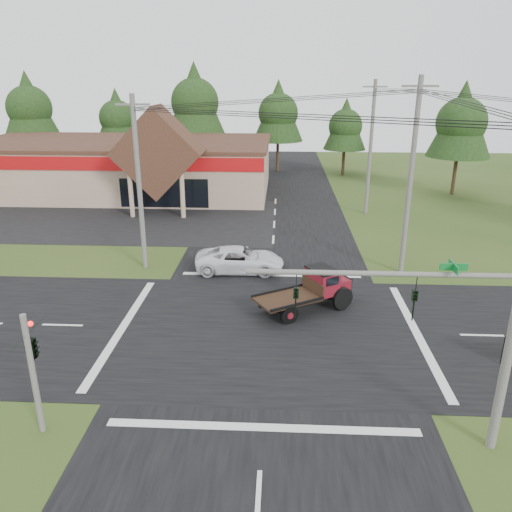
{
  "coord_description": "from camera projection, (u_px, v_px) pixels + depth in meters",
  "views": [
    {
      "loc": [
        0.5,
        -21.12,
        11.41
      ],
      "look_at": [
        -0.79,
        4.33,
        2.2
      ],
      "focal_mm": 35.0,
      "sensor_mm": 36.0,
      "label": 1
    }
  ],
  "objects": [
    {
      "name": "tree_row_b",
      "position": [
        117.0,
        116.0,
        61.86
      ],
      "size": [
        5.6,
        5.6,
        10.1
      ],
      "color": "#332316",
      "rests_on": "ground"
    },
    {
      "name": "parking_apron",
      "position": [
        109.0,
        219.0,
        42.25
      ],
      "size": [
        28.0,
        14.0,
        0.02
      ],
      "primitive_type": "cube",
      "color": "black",
      "rests_on": "ground"
    },
    {
      "name": "white_pickup",
      "position": [
        240.0,
        260.0,
        30.75
      ],
      "size": [
        5.51,
        2.69,
        1.51
      ],
      "primitive_type": "imported",
      "rotation": [
        0.0,
        0.0,
        1.61
      ],
      "color": "white",
      "rests_on": "ground"
    },
    {
      "name": "tree_row_d",
      "position": [
        278.0,
        111.0,
        60.68
      ],
      "size": [
        6.16,
        6.16,
        11.11
      ],
      "color": "#332316",
      "rests_on": "ground"
    },
    {
      "name": "tree_row_c",
      "position": [
        195.0,
        100.0,
        59.76
      ],
      "size": [
        7.28,
        7.28,
        13.13
      ],
      "color": "#332316",
      "rests_on": "ground"
    },
    {
      "name": "road_ew",
      "position": [
        268.0,
        330.0,
        23.74
      ],
      "size": [
        120.0,
        12.0,
        0.02
      ],
      "primitive_type": "cube",
      "color": "black",
      "rests_on": "ground"
    },
    {
      "name": "utility_pole_nw",
      "position": [
        139.0,
        183.0,
        29.8
      ],
      "size": [
        2.0,
        0.3,
        10.5
      ],
      "color": "#595651",
      "rests_on": "ground"
    },
    {
      "name": "utility_pole_n",
      "position": [
        371.0,
        147.0,
        42.07
      ],
      "size": [
        2.0,
        0.3,
        11.2
      ],
      "color": "#595651",
      "rests_on": "ground"
    },
    {
      "name": "traffic_signal_mast",
      "position": [
        456.0,
        324.0,
        14.91
      ],
      "size": [
        8.12,
        0.24,
        7.0
      ],
      "color": "#595651",
      "rests_on": "ground"
    },
    {
      "name": "ground",
      "position": [
        268.0,
        331.0,
        23.74
      ],
      "size": [
        120.0,
        120.0,
        0.0
      ],
      "primitive_type": "plane",
      "color": "#2E4518",
      "rests_on": "ground"
    },
    {
      "name": "antique_flatbed_truck",
      "position": [
        305.0,
        291.0,
        25.42
      ],
      "size": [
        5.43,
        4.39,
        2.16
      ],
      "primitive_type": null,
      "rotation": [
        0.0,
        0.0,
        -1.02
      ],
      "color": "#600D17",
      "rests_on": "ground"
    },
    {
      "name": "tree_side_ne",
      "position": [
        462.0,
        120.0,
        48.55
      ],
      "size": [
        6.16,
        6.16,
        11.11
      ],
      "color": "#332316",
      "rests_on": "ground"
    },
    {
      "name": "utility_pole_ne",
      "position": [
        411.0,
        177.0,
        28.87
      ],
      "size": [
        2.0,
        0.3,
        11.5
      ],
      "color": "#595651",
      "rests_on": "ground"
    },
    {
      "name": "road_ns",
      "position": [
        268.0,
        330.0,
        23.74
      ],
      "size": [
        12.0,
        120.0,
        0.02
      ],
      "primitive_type": "cube",
      "color": "black",
      "rests_on": "ground"
    },
    {
      "name": "tree_row_a",
      "position": [
        29.0,
        106.0,
        60.0
      ],
      "size": [
        6.72,
        6.72,
        12.12
      ],
      "color": "#332316",
      "rests_on": "ground"
    },
    {
      "name": "cvs_building",
      "position": [
        124.0,
        165.0,
        51.32
      ],
      "size": [
        30.4,
        18.2,
        9.19
      ],
      "color": "tan",
      "rests_on": "ground"
    },
    {
      "name": "traffic_signal_corner",
      "position": [
        30.0,
        337.0,
        16.02
      ],
      "size": [
        0.53,
        2.48,
        4.4
      ],
      "color": "#595651",
      "rests_on": "ground"
    },
    {
      "name": "tree_row_e",
      "position": [
        346.0,
        124.0,
        58.88
      ],
      "size": [
        5.04,
        5.04,
        9.09
      ],
      "color": "#332316",
      "rests_on": "ground"
    }
  ]
}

